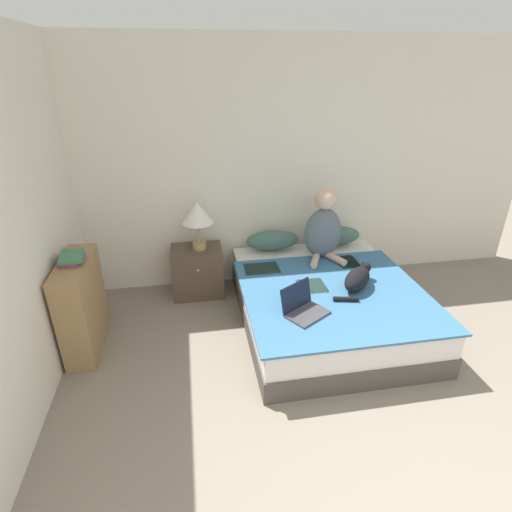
% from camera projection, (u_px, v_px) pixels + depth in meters
% --- Properties ---
extents(wall_back, '(5.50, 0.05, 2.55)m').
position_uv_depth(wall_back, '(294.00, 168.00, 4.25)').
color(wall_back, silver).
rests_on(wall_back, ground_plane).
extents(bed, '(1.62, 1.91, 0.44)m').
position_uv_depth(bed, '(326.00, 303.00, 3.81)').
color(bed, '#4C4742').
rests_on(bed, ground_plane).
extents(pillow_near, '(0.58, 0.23, 0.21)m').
position_uv_depth(pillow_near, '(273.00, 240.00, 4.34)').
color(pillow_near, '#42665B').
rests_on(pillow_near, bed).
extents(pillow_far, '(0.58, 0.23, 0.21)m').
position_uv_depth(pillow_far, '(335.00, 236.00, 4.44)').
color(pillow_far, '#42665B').
rests_on(pillow_far, bed).
extents(person_sitting, '(0.39, 0.38, 0.74)m').
position_uv_depth(person_sitting, '(323.00, 228.00, 4.07)').
color(person_sitting, slate).
rests_on(person_sitting, bed).
extents(cat_tabby, '(0.48, 0.44, 0.19)m').
position_uv_depth(cat_tabby, '(358.00, 279.00, 3.58)').
color(cat_tabby, black).
rests_on(cat_tabby, bed).
extents(laptop_open, '(0.43, 0.41, 0.23)m').
position_uv_depth(laptop_open, '(303.00, 308.00, 3.23)').
color(laptop_open, '#424247').
rests_on(laptop_open, bed).
extents(nightstand, '(0.53, 0.41, 0.53)m').
position_uv_depth(nightstand, '(198.00, 271.00, 4.28)').
color(nightstand, brown).
rests_on(nightstand, ground_plane).
extents(table_lamp, '(0.32, 0.32, 0.51)m').
position_uv_depth(table_lamp, '(197.00, 214.00, 4.01)').
color(table_lamp, tan).
rests_on(table_lamp, nightstand).
extents(bookshelf, '(0.24, 0.75, 0.82)m').
position_uv_depth(bookshelf, '(82.00, 305.00, 3.41)').
color(bookshelf, '#99754C').
rests_on(bookshelf, ground_plane).
extents(book_stack_top, '(0.20, 0.25, 0.07)m').
position_uv_depth(book_stack_top, '(72.00, 258.00, 3.21)').
color(book_stack_top, '#844270').
rests_on(book_stack_top, bookshelf).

